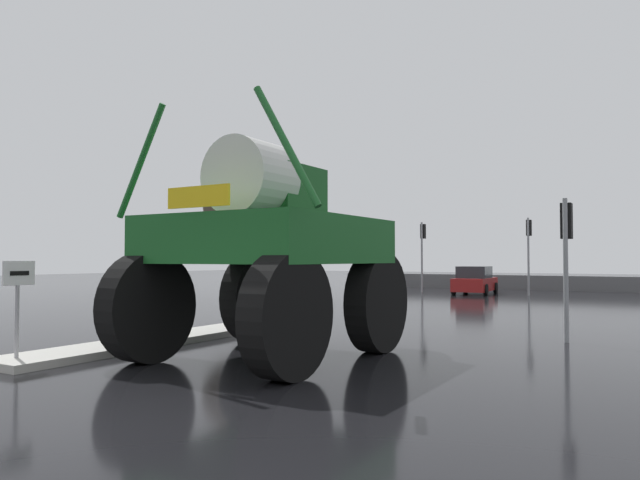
{
  "coord_description": "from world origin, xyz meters",
  "views": [
    {
      "loc": [
        6.35,
        -4.52,
        1.93
      ],
      "look_at": [
        -0.05,
        6.21,
        2.33
      ],
      "focal_mm": 32.96,
      "sensor_mm": 36.0,
      "label": 1
    }
  ],
  "objects_px": {
    "traffic_signal_near_left": "(258,225)",
    "traffic_signal_far_left": "(423,241)",
    "lane_arrow_sign": "(18,291)",
    "sedan_ahead": "(475,281)",
    "traffic_signal_near_right": "(566,237)",
    "oversize_sprayer": "(268,251)",
    "bare_tree_left": "(246,205)",
    "traffic_signal_far_right": "(529,239)"
  },
  "relations": [
    {
      "from": "traffic_signal_near_left",
      "to": "traffic_signal_far_left",
      "type": "distance_m",
      "value": 17.53
    },
    {
      "from": "lane_arrow_sign",
      "to": "traffic_signal_far_left",
      "type": "xyz_separation_m",
      "value": [
        -2.15,
        25.91,
        1.6
      ]
    },
    {
      "from": "lane_arrow_sign",
      "to": "sedan_ahead",
      "type": "bearing_deg",
      "value": 88.05
    },
    {
      "from": "traffic_signal_near_left",
      "to": "traffic_signal_near_right",
      "type": "distance_m",
      "value": 9.01
    },
    {
      "from": "lane_arrow_sign",
      "to": "sedan_ahead",
      "type": "relative_size",
      "value": 0.41
    },
    {
      "from": "oversize_sprayer",
      "to": "sedan_ahead",
      "type": "distance_m",
      "value": 22.96
    },
    {
      "from": "lane_arrow_sign",
      "to": "oversize_sprayer",
      "type": "distance_m",
      "value": 4.59
    },
    {
      "from": "oversize_sprayer",
      "to": "bare_tree_left",
      "type": "xyz_separation_m",
      "value": [
        -10.45,
        12.68,
        2.38
      ]
    },
    {
      "from": "lane_arrow_sign",
      "to": "bare_tree_left",
      "type": "height_order",
      "value": "bare_tree_left"
    },
    {
      "from": "traffic_signal_far_left",
      "to": "traffic_signal_far_right",
      "type": "distance_m",
      "value": 5.91
    },
    {
      "from": "traffic_signal_far_right",
      "to": "bare_tree_left",
      "type": "distance_m",
      "value": 14.96
    },
    {
      "from": "oversize_sprayer",
      "to": "traffic_signal_far_right",
      "type": "height_order",
      "value": "oversize_sprayer"
    },
    {
      "from": "lane_arrow_sign",
      "to": "traffic_signal_far_right",
      "type": "relative_size",
      "value": 0.43
    },
    {
      "from": "sedan_ahead",
      "to": "traffic_signal_near_right",
      "type": "xyz_separation_m",
      "value": [
        7.17,
        -17.43,
        1.72
      ]
    },
    {
      "from": "lane_arrow_sign",
      "to": "traffic_signal_far_left",
      "type": "height_order",
      "value": "traffic_signal_far_left"
    },
    {
      "from": "traffic_signal_near_left",
      "to": "traffic_signal_far_right",
      "type": "height_order",
      "value": "traffic_signal_far_right"
    },
    {
      "from": "lane_arrow_sign",
      "to": "bare_tree_left",
      "type": "relative_size",
      "value": 0.28
    },
    {
      "from": "traffic_signal_near_right",
      "to": "bare_tree_left",
      "type": "bearing_deg",
      "value": 154.24
    },
    {
      "from": "sedan_ahead",
      "to": "bare_tree_left",
      "type": "xyz_separation_m",
      "value": [
        -8.01,
        -10.11,
        3.76
      ]
    },
    {
      "from": "bare_tree_left",
      "to": "traffic_signal_far_right",
      "type": "bearing_deg",
      "value": 43.01
    },
    {
      "from": "lane_arrow_sign",
      "to": "bare_tree_left",
      "type": "distance_m",
      "value": 17.57
    },
    {
      "from": "lane_arrow_sign",
      "to": "traffic_signal_near_left",
      "type": "relative_size",
      "value": 0.43
    },
    {
      "from": "traffic_signal_far_left",
      "to": "traffic_signal_far_right",
      "type": "bearing_deg",
      "value": -0.01
    },
    {
      "from": "traffic_signal_near_right",
      "to": "bare_tree_left",
      "type": "distance_m",
      "value": 16.98
    },
    {
      "from": "traffic_signal_far_left",
      "to": "bare_tree_left",
      "type": "xyz_separation_m",
      "value": [
        -4.98,
        -10.15,
        1.52
      ]
    },
    {
      "from": "oversize_sprayer",
      "to": "traffic_signal_far_left",
      "type": "xyz_separation_m",
      "value": [
        -5.48,
        22.83,
        0.86
      ]
    },
    {
      "from": "traffic_signal_near_left",
      "to": "traffic_signal_far_left",
      "type": "relative_size",
      "value": 1.01
    },
    {
      "from": "traffic_signal_near_right",
      "to": "bare_tree_left",
      "type": "height_order",
      "value": "bare_tree_left"
    },
    {
      "from": "traffic_signal_near_right",
      "to": "traffic_signal_far_right",
      "type": "xyz_separation_m",
      "value": [
        -4.3,
        17.48,
        0.55
      ]
    },
    {
      "from": "lane_arrow_sign",
      "to": "traffic_signal_near_left",
      "type": "bearing_deg",
      "value": 96.34
    },
    {
      "from": "oversize_sprayer",
      "to": "bare_tree_left",
      "type": "height_order",
      "value": "bare_tree_left"
    },
    {
      "from": "oversize_sprayer",
      "to": "traffic_signal_near_right",
      "type": "distance_m",
      "value": 7.15
    },
    {
      "from": "sedan_ahead",
      "to": "traffic_signal_far_right",
      "type": "height_order",
      "value": "traffic_signal_far_right"
    },
    {
      "from": "traffic_signal_near_right",
      "to": "bare_tree_left",
      "type": "xyz_separation_m",
      "value": [
        -15.18,
        7.33,
        2.04
      ]
    },
    {
      "from": "oversize_sprayer",
      "to": "traffic_signal_near_left",
      "type": "height_order",
      "value": "oversize_sprayer"
    },
    {
      "from": "oversize_sprayer",
      "to": "traffic_signal_far_right",
      "type": "relative_size",
      "value": 1.31
    },
    {
      "from": "lane_arrow_sign",
      "to": "traffic_signal_far_right",
      "type": "height_order",
      "value": "traffic_signal_far_right"
    },
    {
      "from": "sedan_ahead",
      "to": "traffic_signal_near_right",
      "type": "distance_m",
      "value": 18.93
    },
    {
      "from": "lane_arrow_sign",
      "to": "traffic_signal_near_right",
      "type": "distance_m",
      "value": 11.71
    },
    {
      "from": "bare_tree_left",
      "to": "oversize_sprayer",
      "type": "bearing_deg",
      "value": -50.5
    },
    {
      "from": "oversize_sprayer",
      "to": "traffic_signal_far_left",
      "type": "bearing_deg",
      "value": 13.58
    },
    {
      "from": "oversize_sprayer",
      "to": "bare_tree_left",
      "type": "bearing_deg",
      "value": 39.59
    }
  ]
}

